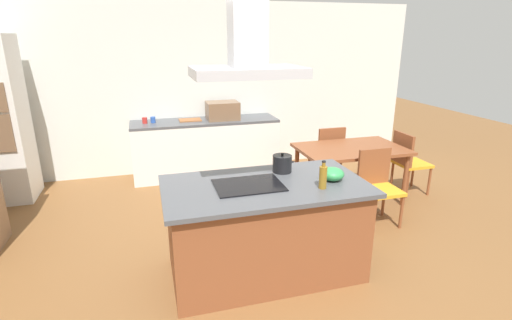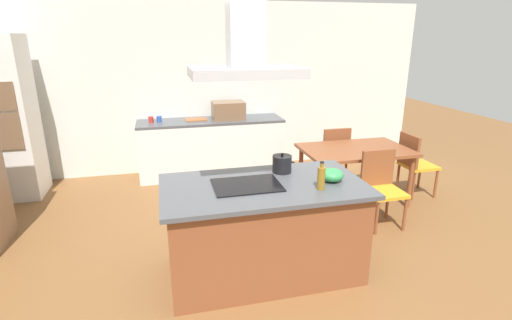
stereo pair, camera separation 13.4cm
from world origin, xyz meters
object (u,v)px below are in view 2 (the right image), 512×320
object	(u,v)px
tea_kettle	(282,164)
mixing_bowl	(332,175)
coffee_mug_red	(151,120)
chair_facing_island	(381,183)
range_hood	(246,45)
cutting_board	(196,119)
wall_oven_stack	(5,119)
dining_table	(355,155)
olive_oil_bottle	(321,178)
cooktop	(247,185)
coffee_mug_blue	(159,119)
countertop_microwave	(228,110)
chair_at_right_end	(414,161)
chair_facing_back_wall	(333,152)

from	to	relation	value
tea_kettle	mixing_bowl	bearing A→B (deg)	-42.97
mixing_bowl	coffee_mug_red	xyz separation A→B (m)	(-1.64, 2.99, -0.01)
chair_facing_island	range_hood	world-z (taller)	range_hood
tea_kettle	cutting_board	xyz separation A→B (m)	(-0.58, 2.66, -0.08)
coffee_mug_red	chair_facing_island	world-z (taller)	coffee_mug_red
wall_oven_stack	dining_table	distance (m)	4.73
cutting_board	range_hood	bearing A→B (deg)	-86.69
olive_oil_bottle	chair_facing_island	xyz separation A→B (m)	(1.16, 0.88, -0.50)
wall_oven_stack	cooktop	bearing A→B (deg)	-43.97
tea_kettle	wall_oven_stack	world-z (taller)	wall_oven_stack
dining_table	coffee_mug_blue	bearing A→B (deg)	147.16
mixing_bowl	cutting_board	distance (m)	3.15
olive_oil_bottle	coffee_mug_blue	distance (m)	3.44
coffee_mug_red	chair_facing_island	xyz separation A→B (m)	(2.63, -2.27, -0.44)
countertop_microwave	coffee_mug_red	xyz separation A→B (m)	(-1.20, 0.04, -0.09)
coffee_mug_blue	range_hood	xyz separation A→B (m)	(0.73, -2.93, 1.16)
countertop_microwave	coffee_mug_blue	world-z (taller)	countertop_microwave
countertop_microwave	range_hood	distance (m)	3.09
cooktop	coffee_mug_blue	bearing A→B (deg)	104.06
olive_oil_bottle	coffee_mug_blue	xyz separation A→B (m)	(-1.34, 3.16, -0.06)
cooktop	chair_facing_island	bearing A→B (deg)	20.10
wall_oven_stack	range_hood	size ratio (longest dim) A/B	2.44
cooktop	chair_at_right_end	world-z (taller)	cooktop
coffee_mug_red	cutting_board	distance (m)	0.69
coffee_mug_blue	cutting_board	xyz separation A→B (m)	(0.56, 0.00, -0.04)
olive_oil_bottle	coffee_mug_red	distance (m)	3.47
tea_kettle	dining_table	size ratio (longest dim) A/B	0.17
olive_oil_bottle	tea_kettle	bearing A→B (deg)	111.15
cooktop	chair_facing_back_wall	distance (m)	2.68
coffee_mug_red	cutting_board	world-z (taller)	coffee_mug_red
coffee_mug_red	chair_at_right_end	world-z (taller)	coffee_mug_red
countertop_microwave	chair_at_right_end	world-z (taller)	countertop_microwave
tea_kettle	mixing_bowl	distance (m)	0.50
coffee_mug_red	cutting_board	xyz separation A→B (m)	(0.69, 0.01, -0.04)
wall_oven_stack	countertop_microwave	bearing A→B (deg)	4.33
mixing_bowl	chair_facing_island	distance (m)	1.31
cutting_board	dining_table	size ratio (longest dim) A/B	0.24
tea_kettle	countertop_microwave	size ratio (longest dim) A/B	0.48
tea_kettle	chair_facing_back_wall	size ratio (longest dim) A/B	0.27
range_hood	olive_oil_bottle	bearing A→B (deg)	-21.05
olive_oil_bottle	countertop_microwave	distance (m)	3.13
range_hood	coffee_mug_blue	bearing A→B (deg)	104.06
dining_table	chair_at_right_end	distance (m)	0.93
wall_oven_stack	cutting_board	bearing A→B (deg)	6.29
coffee_mug_red	dining_table	bearing A→B (deg)	-31.41
chair_facing_island	range_hood	bearing A→B (deg)	-159.90
cutting_board	olive_oil_bottle	bearing A→B (deg)	-76.21
coffee_mug_red	wall_oven_stack	size ratio (longest dim) A/B	0.04
olive_oil_bottle	chair_at_right_end	xyz separation A→B (m)	(2.08, 1.55, -0.50)
chair_facing_island	range_hood	distance (m)	2.47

